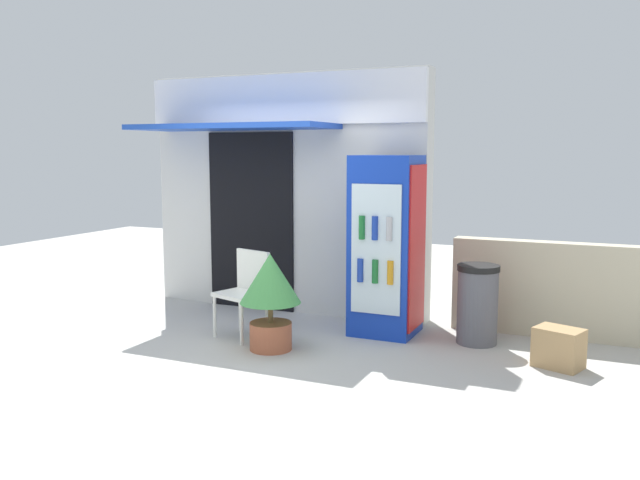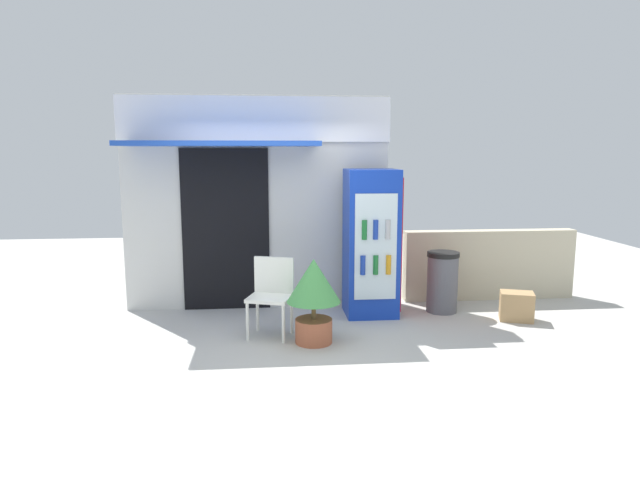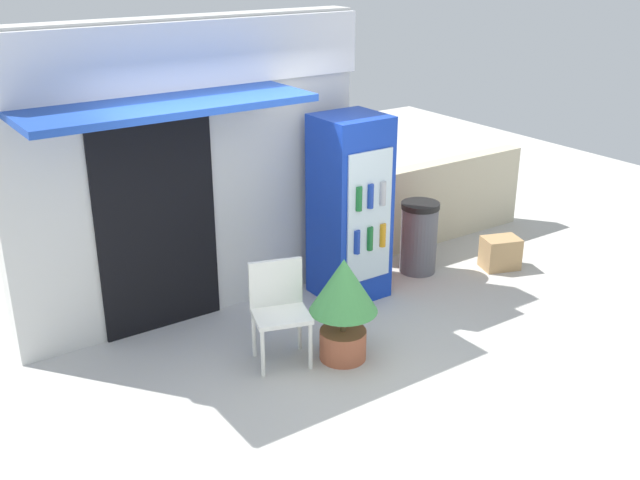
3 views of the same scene
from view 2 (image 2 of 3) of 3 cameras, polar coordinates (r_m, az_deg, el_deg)
The scene contains 8 objects.
ground at distance 6.14m, azimuth -4.10°, elevation -10.96°, with size 16.00×16.00×0.00m, color beige.
storefront_building at distance 7.46m, azimuth -6.71°, elevation 4.40°, with size 3.51×1.15×2.83m.
drink_cooler at distance 7.11m, azimuth 5.35°, elevation -0.31°, with size 0.67×0.68×1.89m.
plastic_chair at distance 6.39m, azimuth -5.02°, elevation -5.19°, with size 0.57×0.53×0.90m.
potted_plant_near_shop at distance 6.08m, azimuth -0.66°, elevation -5.33°, with size 0.60×0.60×0.95m.
trash_bin at distance 7.47m, azimuth 12.54°, elevation -4.23°, with size 0.42×0.42×0.80m.
stone_boundary_wall at distance 8.29m, azimuth 17.05°, elevation -2.45°, with size 2.47×0.22×1.00m, color beige.
cardboard_box at distance 7.41m, azimuth 19.67°, elevation -6.47°, with size 0.40×0.28×0.36m, color tan.
Camera 2 is at (-0.12, -5.76, 2.11)m, focal length 30.93 mm.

